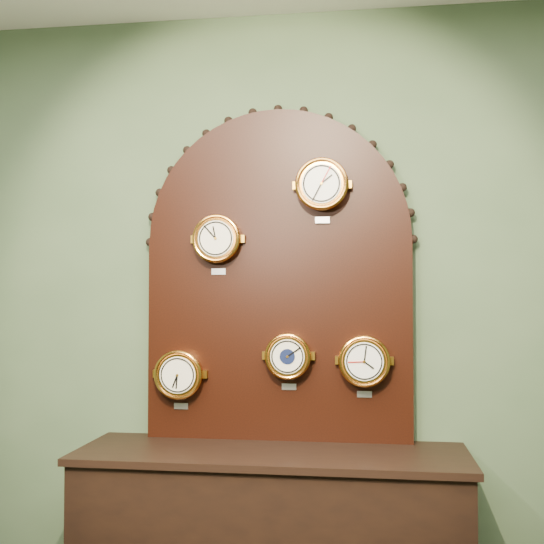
# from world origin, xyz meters

# --- Properties ---
(wall_back) EXTENTS (4.00, 0.00, 4.00)m
(wall_back) POSITION_xyz_m (0.00, 2.50, 1.40)
(wall_back) COLOR #465C3F
(wall_back) RESTS_ON ground
(display_board) EXTENTS (1.26, 0.06, 1.53)m
(display_board) POSITION_xyz_m (0.00, 2.45, 1.63)
(display_board) COLOR black
(display_board) RESTS_ON shop_counter
(roman_clock) EXTENTS (0.22, 0.08, 0.27)m
(roman_clock) POSITION_xyz_m (-0.27, 2.38, 1.74)
(roman_clock) COLOR orange
(roman_clock) RESTS_ON display_board
(arabic_clock) EXTENTS (0.24, 0.08, 0.29)m
(arabic_clock) POSITION_xyz_m (0.21, 2.38, 1.97)
(arabic_clock) COLOR orange
(arabic_clock) RESTS_ON display_board
(hygrometer) EXTENTS (0.22, 0.08, 0.27)m
(hygrometer) POSITION_xyz_m (-0.44, 2.38, 1.12)
(hygrometer) COLOR orange
(hygrometer) RESTS_ON display_board
(barometer) EXTENTS (0.20, 0.08, 0.26)m
(barometer) POSITION_xyz_m (0.05, 2.38, 1.21)
(barometer) COLOR orange
(barometer) RESTS_ON display_board
(tide_clock) EXTENTS (0.23, 0.08, 0.28)m
(tide_clock) POSITION_xyz_m (0.39, 2.38, 1.19)
(tide_clock) COLOR orange
(tide_clock) RESTS_ON display_board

